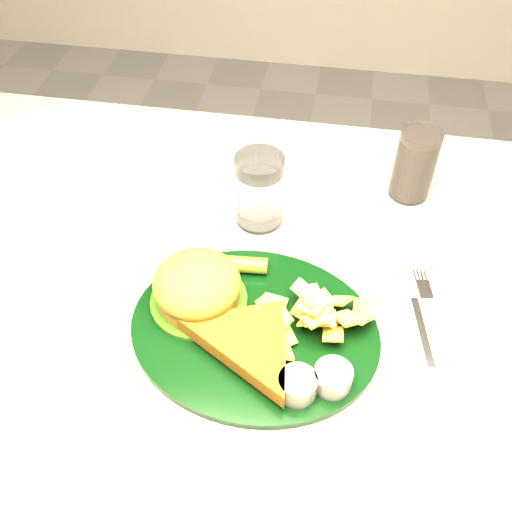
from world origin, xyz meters
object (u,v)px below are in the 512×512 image
(table, at_px, (243,400))
(cola_glass, at_px, (415,164))
(water_glass, at_px, (259,190))
(dinner_plate, at_px, (254,315))
(fork_napkin, at_px, (422,326))

(table, distance_m, cola_glass, 0.55)
(water_glass, bearing_deg, cola_glass, 23.68)
(water_glass, bearing_deg, dinner_plate, -82.22)
(table, bearing_deg, water_glass, 84.64)
(cola_glass, bearing_deg, table, -138.10)
(water_glass, xyz_separation_m, fork_napkin, (0.25, -0.17, -0.05))
(dinner_plate, distance_m, water_glass, 0.22)
(dinner_plate, xyz_separation_m, fork_napkin, (0.22, 0.04, -0.03))
(cola_glass, bearing_deg, fork_napkin, -86.86)
(dinner_plate, height_order, fork_napkin, dinner_plate)
(table, xyz_separation_m, cola_glass, (0.25, 0.22, 0.44))
(table, bearing_deg, fork_napkin, -12.48)
(table, bearing_deg, dinner_plate, -67.93)
(water_glass, relative_size, cola_glass, 0.99)
(cola_glass, height_order, fork_napkin, cola_glass)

